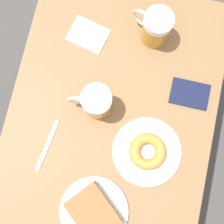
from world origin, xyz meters
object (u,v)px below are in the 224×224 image
napkin_folded (88,35)px  fork (47,145)px  beer_mug_left (156,27)px  beer_mug_center (96,102)px  plate_with_donut (147,151)px  plate_with_cake (94,212)px  passport_near_edge (190,94)px

napkin_folded → fork: 0.40m
napkin_folded → beer_mug_left: bearing=-167.8°
beer_mug_center → beer_mug_left: bearing=-115.2°
fork → beer_mug_left: bearing=-120.4°
plate_with_donut → beer_mug_left: size_ratio=1.66×
plate_with_cake → beer_mug_left: 0.61m
beer_mug_center → fork: beer_mug_center is taller
beer_mug_left → passport_near_edge: size_ratio=1.05×
beer_mug_center → napkin_folded: size_ratio=0.96×
fork → passport_near_edge: size_ratio=1.38×
plate_with_donut → passport_near_edge: 0.24m
plate_with_donut → beer_mug_center: size_ratio=1.59×
plate_with_cake → fork: 0.26m
passport_near_edge → beer_mug_center: bearing=19.9°
plate_with_donut → passport_near_edge: (-0.10, -0.22, -0.01)m
passport_near_edge → plate_with_donut: bearing=65.0°
passport_near_edge → fork: bearing=32.6°
plate_with_donut → napkin_folded: 0.44m
plate_with_donut → napkin_folded: size_ratio=1.52×
fork → plate_with_donut: bearing=-170.9°
plate_with_donut → fork: 0.32m
beer_mug_center → napkin_folded: beer_mug_center is taller
plate_with_cake → passport_near_edge: 0.49m
plate_with_cake → beer_mug_center: (0.07, -0.33, 0.04)m
beer_mug_center → napkin_folded: (0.08, -0.23, -0.06)m
plate_with_donut → napkin_folded: plate_with_donut is taller
plate_with_cake → fork: (0.19, -0.17, -0.02)m
napkin_folded → plate_with_donut: bearing=128.6°
beer_mug_center → plate_with_cake: bearing=101.3°
plate_with_cake → beer_mug_center: size_ratio=1.55×
beer_mug_left → passport_near_edge: beer_mug_left is taller
beer_mug_center → passport_near_edge: size_ratio=1.10×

